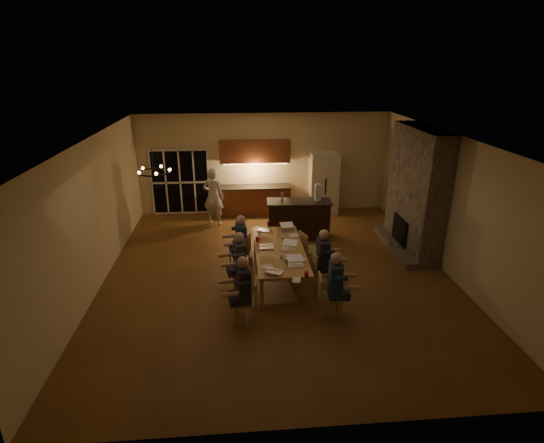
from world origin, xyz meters
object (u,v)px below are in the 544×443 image
(chair_right_near, at_px, (330,296))
(laptop_e, at_px, (264,226))
(person_right_mid, at_px, (323,259))
(plate_far, at_px, (294,236))
(refrigerator, at_px, (324,183))
(bar_island, at_px, (299,219))
(redcup_far, at_px, (280,224))
(chair_left_mid, at_px, (242,271))
(chair_left_near, at_px, (246,301))
(can_cola, at_px, (269,224))
(plate_near, at_px, (300,260))
(bar_blender, at_px, (318,192))
(chair_right_mid, at_px, (323,271))
(redcup_mid, at_px, (257,239))
(laptop_b, at_px, (296,261))
(mug_front, at_px, (282,256))
(plate_left, at_px, (267,267))
(bar_bottle, at_px, (282,197))
(laptop_a, at_px, (275,267))
(standing_person, at_px, (213,197))
(chair_right_far, at_px, (310,249))
(chandelier, at_px, (154,172))
(person_right_near, at_px, (335,285))
(dining_table, at_px, (279,264))
(person_left_near, at_px, (243,290))
(mug_back, at_px, (259,233))
(laptop_c, at_px, (266,243))
(can_silver, at_px, (286,260))
(laptop_d, at_px, (289,245))
(person_left_mid, at_px, (240,262))
(redcup_near, at_px, (306,274))
(person_left_far, at_px, (241,243))
(laptop_f, at_px, (288,227))

(chair_right_near, bearing_deg, laptop_e, 25.62)
(person_right_mid, bearing_deg, plate_far, 20.47)
(refrigerator, relative_size, bar_island, 1.12)
(bar_island, distance_m, redcup_far, 1.23)
(chair_left_mid, bearing_deg, chair_left_near, 6.26)
(redcup_far, bearing_deg, can_cola, 167.81)
(plate_near, bearing_deg, bar_blender, 72.80)
(chair_left_mid, relative_size, can_cola, 7.42)
(chair_right_mid, bearing_deg, chair_right_near, 173.49)
(person_right_mid, relative_size, redcup_mid, 11.50)
(laptop_b, height_order, mug_front, laptop_b)
(plate_left, distance_m, bar_bottle, 3.43)
(laptop_a, bearing_deg, standing_person, -46.73)
(chair_right_far, distance_m, chandelier, 4.20)
(chair_right_near, bearing_deg, laptop_b, 40.86)
(person_right_near, xyz_separation_m, can_cola, (-1.04, 3.03, 0.12))
(dining_table, bearing_deg, plate_left, -110.77)
(person_left_near, height_order, mug_back, person_left_near)
(chair_left_near, bearing_deg, plate_near, 137.03)
(bar_bottle, bearing_deg, laptop_e, -114.31)
(redcup_mid, bearing_deg, chair_right_mid, -37.47)
(chair_left_mid, distance_m, redcup_mid, 1.05)
(laptop_c, distance_m, can_silver, 0.90)
(plate_far, bearing_deg, person_left_near, -118.78)
(laptop_e, bearing_deg, bar_bottle, -91.91)
(laptop_c, bearing_deg, standing_person, -67.74)
(laptop_d, distance_m, redcup_mid, 0.86)
(dining_table, bearing_deg, can_cola, 95.28)
(bar_blender, bearing_deg, chair_right_far, -105.72)
(mug_back, relative_size, can_cola, 0.83)
(person_left_mid, xyz_separation_m, redcup_near, (1.29, -0.89, 0.12))
(redcup_far, height_order, can_cola, same)
(bar_blender, bearing_deg, chair_right_mid, -98.13)
(dining_table, relative_size, laptop_c, 8.46)
(bar_island, relative_size, chair_left_near, 2.01)
(person_left_mid, height_order, laptop_a, person_left_mid)
(person_left_far, relative_size, can_cola, 11.50)
(plate_far, bearing_deg, person_left_mid, -138.74)
(laptop_b, relative_size, plate_near, 1.19)
(person_left_far, relative_size, can_silver, 11.50)
(bar_blender, bearing_deg, laptop_f, -127.00)
(person_left_mid, bearing_deg, person_right_near, 48.55)
(dining_table, xyz_separation_m, standing_person, (-1.63, 3.61, 0.51))
(laptop_e, relative_size, plate_far, 1.22)
(person_right_mid, xyz_separation_m, can_cola, (-1.03, 1.90, 0.12))
(refrigerator, distance_m, laptop_d, 4.73)
(person_left_mid, bearing_deg, chandelier, -92.91)
(can_silver, bearing_deg, bar_island, 76.85)
(chair_left_mid, xyz_separation_m, person_right_near, (1.76, -1.19, 0.24))
(bar_island, xyz_separation_m, chair_right_near, (0.03, -3.98, -0.10))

